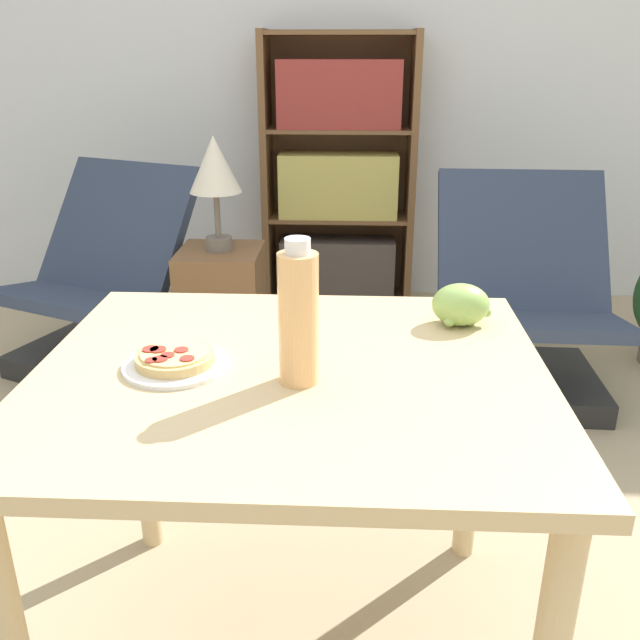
# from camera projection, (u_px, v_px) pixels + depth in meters

# --- Properties ---
(ground_plane) EXTENTS (14.00, 14.00, 0.00)m
(ground_plane) POSITION_uv_depth(u_px,v_px,m) (258.00, 638.00, 1.68)
(ground_plane) COLOR tan
(wall_back) EXTENTS (8.00, 0.05, 2.60)m
(wall_back) POSITION_uv_depth(u_px,v_px,m) (315.00, 61.00, 3.63)
(wall_back) COLOR silver
(wall_back) RESTS_ON ground_plane
(dining_table) EXTENTS (1.03, 0.87, 0.76)m
(dining_table) POSITION_uv_depth(u_px,v_px,m) (292.00, 417.00, 1.40)
(dining_table) COLOR #D1B27F
(dining_table) RESTS_ON ground_plane
(pizza_on_plate) EXTENTS (0.21, 0.21, 0.04)m
(pizza_on_plate) POSITION_uv_depth(u_px,v_px,m) (175.00, 360.00, 1.36)
(pizza_on_plate) COLOR white
(pizza_on_plate) RESTS_ON dining_table
(grape_bunch) EXTENTS (0.14, 0.11, 0.10)m
(grape_bunch) POSITION_uv_depth(u_px,v_px,m) (462.00, 305.00, 1.56)
(grape_bunch) COLOR #93BC5B
(grape_bunch) RESTS_ON dining_table
(drink_bottle) EXTENTS (0.08, 0.08, 0.28)m
(drink_bottle) POSITION_uv_depth(u_px,v_px,m) (298.00, 317.00, 1.26)
(drink_bottle) COLOR #EFB270
(drink_bottle) RESTS_ON dining_table
(lounge_chair_near) EXTENTS (0.90, 0.97, 0.88)m
(lounge_chair_near) POSITION_uv_depth(u_px,v_px,m) (101.00, 306.00, 3.04)
(lounge_chair_near) COLOR black
(lounge_chair_near) RESTS_ON ground_plane
(lounge_chair_far) EXTENTS (0.71, 0.78, 0.88)m
(lounge_chair_far) POSITION_uv_depth(u_px,v_px,m) (522.00, 327.00, 2.81)
(lounge_chair_far) COLOR black
(lounge_chair_far) RESTS_ON ground_plane
(bookshelf) EXTENTS (0.82, 0.31, 1.45)m
(bookshelf) POSITION_uv_depth(u_px,v_px,m) (338.00, 182.00, 3.68)
(bookshelf) COLOR brown
(bookshelf) RESTS_ON ground_plane
(side_table) EXTENTS (0.34, 0.34, 0.58)m
(side_table) POSITION_uv_depth(u_px,v_px,m) (223.00, 315.00, 2.92)
(side_table) COLOR brown
(side_table) RESTS_ON ground_plane
(table_lamp) EXTENTS (0.21, 0.21, 0.46)m
(table_lamp) POSITION_uv_depth(u_px,v_px,m) (215.00, 170.00, 2.69)
(table_lamp) COLOR #665B51
(table_lamp) RESTS_ON side_table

